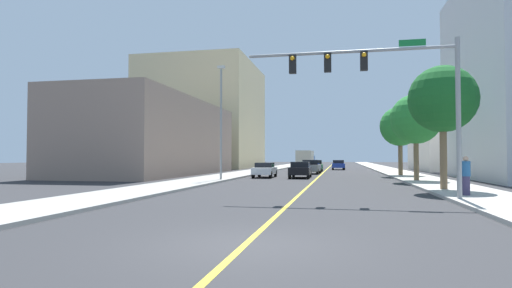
{
  "coord_description": "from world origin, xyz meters",
  "views": [
    {
      "loc": [
        2.01,
        -8.52,
        1.88
      ],
      "look_at": [
        -4.01,
        20.54,
        2.8
      ],
      "focal_mm": 28.65,
      "sensor_mm": 36.0,
      "label": 1
    }
  ],
  "objects_px": {
    "car_black": "(300,170)",
    "car_blue": "(338,165)",
    "traffic_signal_mast": "(385,80)",
    "car_gray": "(311,167)",
    "palm_near": "(443,100)",
    "street_lamp": "(221,117)",
    "palm_far": "(400,127)",
    "car_green": "(316,165)",
    "car_white": "(265,170)",
    "palm_mid": "(416,119)",
    "pedestrian": "(466,176)",
    "delivery_truck": "(306,159)"
  },
  "relations": [
    {
      "from": "traffic_signal_mast",
      "to": "car_gray",
      "type": "distance_m",
      "value": 27.47
    },
    {
      "from": "traffic_signal_mast",
      "to": "palm_mid",
      "type": "height_order",
      "value": "traffic_signal_mast"
    },
    {
      "from": "palm_far",
      "to": "car_blue",
      "type": "distance_m",
      "value": 20.8
    },
    {
      "from": "car_gray",
      "to": "pedestrian",
      "type": "xyz_separation_m",
      "value": [
        8.66,
        -25.12,
        0.24
      ]
    },
    {
      "from": "palm_far",
      "to": "car_white",
      "type": "xyz_separation_m",
      "value": [
        -12.27,
        -4.33,
        -4.03
      ]
    },
    {
      "from": "palm_mid",
      "to": "car_blue",
      "type": "relative_size",
      "value": 1.45
    },
    {
      "from": "palm_near",
      "to": "palm_mid",
      "type": "height_order",
      "value": "palm_near"
    },
    {
      "from": "car_white",
      "to": "car_blue",
      "type": "distance_m",
      "value": 24.71
    },
    {
      "from": "car_black",
      "to": "car_blue",
      "type": "xyz_separation_m",
      "value": [
        3.16,
        23.95,
        0.0
      ]
    },
    {
      "from": "car_blue",
      "to": "pedestrian",
      "type": "xyz_separation_m",
      "value": [
        5.83,
        -40.27,
        0.29
      ]
    },
    {
      "from": "car_white",
      "to": "car_blue",
      "type": "bearing_deg",
      "value": -105.63
    },
    {
      "from": "car_green",
      "to": "pedestrian",
      "type": "height_order",
      "value": "pedestrian"
    },
    {
      "from": "palm_mid",
      "to": "car_white",
      "type": "distance_m",
      "value": 13.52
    },
    {
      "from": "traffic_signal_mast",
      "to": "palm_near",
      "type": "xyz_separation_m",
      "value": [
        3.48,
        5.06,
        -0.25
      ]
    },
    {
      "from": "palm_far",
      "to": "car_white",
      "type": "bearing_deg",
      "value": -160.58
    },
    {
      "from": "palm_near",
      "to": "car_blue",
      "type": "height_order",
      "value": "palm_near"
    },
    {
      "from": "traffic_signal_mast",
      "to": "car_blue",
      "type": "distance_m",
      "value": 42.09
    },
    {
      "from": "street_lamp",
      "to": "car_gray",
      "type": "bearing_deg",
      "value": 68.82
    },
    {
      "from": "palm_near",
      "to": "car_green",
      "type": "bearing_deg",
      "value": 106.08
    },
    {
      "from": "car_black",
      "to": "car_blue",
      "type": "relative_size",
      "value": 1.01
    },
    {
      "from": "car_blue",
      "to": "car_gray",
      "type": "bearing_deg",
      "value": -102.39
    },
    {
      "from": "traffic_signal_mast",
      "to": "car_green",
      "type": "distance_m",
      "value": 35.32
    },
    {
      "from": "car_white",
      "to": "traffic_signal_mast",
      "type": "bearing_deg",
      "value": 115.06
    },
    {
      "from": "traffic_signal_mast",
      "to": "delivery_truck",
      "type": "height_order",
      "value": "traffic_signal_mast"
    },
    {
      "from": "palm_mid",
      "to": "pedestrian",
      "type": "distance_m",
      "value": 12.66
    },
    {
      "from": "traffic_signal_mast",
      "to": "street_lamp",
      "type": "height_order",
      "value": "street_lamp"
    },
    {
      "from": "traffic_signal_mast",
      "to": "palm_near",
      "type": "bearing_deg",
      "value": 55.45
    },
    {
      "from": "car_black",
      "to": "car_white",
      "type": "xyz_separation_m",
      "value": [
        -3.23,
        0.07,
        -0.04
      ]
    },
    {
      "from": "palm_mid",
      "to": "car_black",
      "type": "xyz_separation_m",
      "value": [
        -8.98,
        4.2,
        -3.91
      ]
    },
    {
      "from": "car_gray",
      "to": "palm_near",
      "type": "bearing_deg",
      "value": -66.29
    },
    {
      "from": "car_green",
      "to": "car_gray",
      "type": "height_order",
      "value": "car_gray"
    },
    {
      "from": "palm_near",
      "to": "car_black",
      "type": "height_order",
      "value": "palm_near"
    },
    {
      "from": "palm_mid",
      "to": "palm_far",
      "type": "relative_size",
      "value": 0.98
    },
    {
      "from": "car_gray",
      "to": "car_black",
      "type": "bearing_deg",
      "value": -90.04
    },
    {
      "from": "traffic_signal_mast",
      "to": "car_black",
      "type": "height_order",
      "value": "traffic_signal_mast"
    },
    {
      "from": "street_lamp",
      "to": "car_black",
      "type": "xyz_separation_m",
      "value": [
        5.47,
        6.18,
        -4.21
      ]
    },
    {
      "from": "car_black",
      "to": "pedestrian",
      "type": "height_order",
      "value": "pedestrian"
    },
    {
      "from": "traffic_signal_mast",
      "to": "street_lamp",
      "type": "xyz_separation_m",
      "value": [
        -10.87,
        11.66,
        -0.25
      ]
    },
    {
      "from": "car_blue",
      "to": "street_lamp",
      "type": "bearing_deg",
      "value": -107.8
    },
    {
      "from": "car_black",
      "to": "car_blue",
      "type": "distance_m",
      "value": 24.15
    },
    {
      "from": "street_lamp",
      "to": "car_white",
      "type": "bearing_deg",
      "value": 70.27
    },
    {
      "from": "palm_mid",
      "to": "delivery_truck",
      "type": "xyz_separation_m",
      "value": [
        -11.12,
        35.46,
        -3.1
      ]
    },
    {
      "from": "traffic_signal_mast",
      "to": "pedestrian",
      "type": "relative_size",
      "value": 5.15
    },
    {
      "from": "street_lamp",
      "to": "car_green",
      "type": "distance_m",
      "value": 24.11
    },
    {
      "from": "traffic_signal_mast",
      "to": "car_green",
      "type": "xyz_separation_m",
      "value": [
        -5.06,
        34.68,
        -4.45
      ]
    },
    {
      "from": "traffic_signal_mast",
      "to": "palm_far",
      "type": "height_order",
      "value": "traffic_signal_mast"
    },
    {
      "from": "car_white",
      "to": "car_gray",
      "type": "bearing_deg",
      "value": -112.84
    },
    {
      "from": "street_lamp",
      "to": "palm_far",
      "type": "relative_size",
      "value": 1.34
    },
    {
      "from": "palm_far",
      "to": "street_lamp",
      "type": "bearing_deg",
      "value": -143.89
    },
    {
      "from": "car_blue",
      "to": "delivery_truck",
      "type": "bearing_deg",
      "value": 124.14
    }
  ]
}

